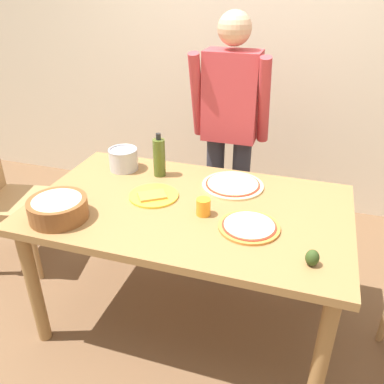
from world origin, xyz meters
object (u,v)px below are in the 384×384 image
plate_with_slice (153,196)px  steel_pot (123,159)px  avocado (312,258)px  dining_table (189,220)px  pizza_raw_on_board (233,185)px  chair_wooden_left (3,193)px  cup_orange (203,207)px  olive_oil_bottle (159,157)px  person_cook (230,125)px  pizza_cooked_on_tray (249,226)px  popcorn_bowl (58,207)px

plate_with_slice → steel_pot: size_ratio=1.50×
steel_pot → avocado: size_ratio=2.48×
dining_table → pizza_raw_on_board: pizza_raw_on_board is taller
chair_wooden_left → dining_table: bearing=-6.0°
cup_orange → dining_table: bearing=145.8°
avocado → olive_oil_bottle: bearing=146.7°
cup_orange → olive_oil_bottle: bearing=136.6°
pizza_raw_on_board → cup_orange: 0.34m
chair_wooden_left → plate_with_slice: bearing=-5.9°
dining_table → pizza_raw_on_board: 0.33m
dining_table → person_cook: 0.80m
steel_pot → cup_orange: (0.60, -0.36, -0.02)m
plate_with_slice → pizza_raw_on_board: bearing=33.5°
dining_table → chair_wooden_left: 1.33m
chair_wooden_left → steel_pot: size_ratio=5.48×
dining_table → avocado: avocado is taller
pizza_raw_on_board → pizza_cooked_on_tray: 0.42m
dining_table → chair_wooden_left: chair_wooden_left is taller
person_cook → chair_wooden_left: bearing=-155.5°
pizza_raw_on_board → chair_wooden_left: bearing=-175.0°
pizza_raw_on_board → plate_with_slice: size_ratio=1.31×
dining_table → person_cook: person_cook is taller
person_cook → plate_with_slice: size_ratio=6.23×
plate_with_slice → steel_pot: steel_pot is taller
popcorn_bowl → olive_oil_bottle: (0.29, 0.58, 0.05)m
pizza_cooked_on_tray → avocado: (0.29, -0.19, 0.03)m
pizza_raw_on_board → plate_with_slice: 0.44m
pizza_cooked_on_tray → steel_pot: size_ratio=1.65×
olive_oil_bottle → steel_pot: size_ratio=1.48×
person_cook → popcorn_bowl: (-0.59, -1.06, -0.12)m
dining_table → pizza_cooked_on_tray: pizza_cooked_on_tray is taller
olive_oil_bottle → avocado: size_ratio=3.66×
pizza_raw_on_board → person_cook: bearing=105.5°
cup_orange → chair_wooden_left: bearing=171.8°
pizza_cooked_on_tray → cup_orange: 0.24m
person_cook → avocado: size_ratio=23.14×
plate_with_slice → pizza_cooked_on_tray: bearing=-14.7°
pizza_cooked_on_tray → olive_oil_bottle: olive_oil_bottle is taller
chair_wooden_left → avocado: chair_wooden_left is taller
chair_wooden_left → plate_with_slice: 1.14m
dining_table → olive_oil_bottle: (-0.27, 0.28, 0.20)m
popcorn_bowl → plate_with_slice: bearing=43.1°
plate_with_slice → cup_orange: 0.31m
chair_wooden_left → avocado: 2.00m
chair_wooden_left → plate_with_slice: size_ratio=3.65×
pizza_cooked_on_tray → person_cook: bearing=108.9°
person_cook → steel_pot: 0.72m
popcorn_bowl → dining_table: bearing=28.7°
cup_orange → avocado: cup_orange is taller
dining_table → olive_oil_bottle: olive_oil_bottle is taller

